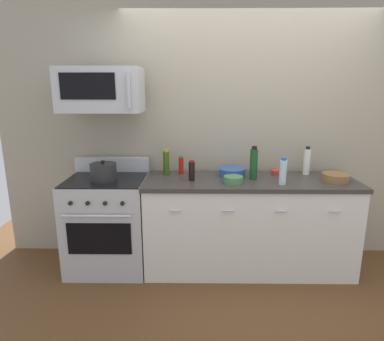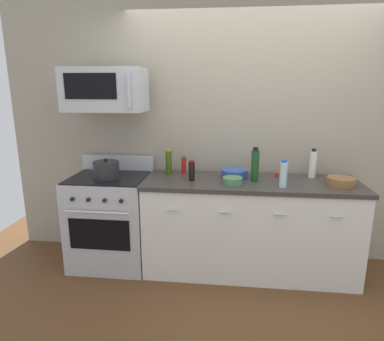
# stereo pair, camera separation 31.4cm
# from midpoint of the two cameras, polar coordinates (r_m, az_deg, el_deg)

# --- Properties ---
(ground_plane) EXTENTS (6.13, 6.13, 0.00)m
(ground_plane) POSITION_cam_midpoint_polar(r_m,az_deg,el_deg) (3.58, 11.94, -16.10)
(ground_plane) COLOR brown
(back_wall) EXTENTS (5.11, 0.10, 2.70)m
(back_wall) POSITION_cam_midpoint_polar(r_m,az_deg,el_deg) (3.54, 12.46, 6.74)
(back_wall) COLOR #9E937F
(back_wall) RESTS_ON ground_plane
(counter_unit) EXTENTS (2.02, 0.66, 0.92)m
(counter_unit) POSITION_cam_midpoint_polar(r_m,az_deg,el_deg) (3.38, 12.33, -9.32)
(counter_unit) COLOR silver
(counter_unit) RESTS_ON ground_plane
(range_oven) EXTENTS (0.76, 0.69, 1.07)m
(range_oven) POSITION_cam_midpoint_polar(r_m,az_deg,el_deg) (3.51, -11.00, -8.16)
(range_oven) COLOR #B7BABF
(range_oven) RESTS_ON ground_plane
(microwave) EXTENTS (0.74, 0.44, 0.40)m
(microwave) POSITION_cam_midpoint_polar(r_m,az_deg,el_deg) (3.30, -11.81, 13.24)
(microwave) COLOR #B7BABF
(bottle_wine_green) EXTENTS (0.07, 0.07, 0.32)m
(bottle_wine_green) POSITION_cam_midpoint_polar(r_m,az_deg,el_deg) (3.20, 13.40, 0.85)
(bottle_wine_green) COLOR #19471E
(bottle_wine_green) RESTS_ON countertop_slab
(bottle_hot_sauce_red) EXTENTS (0.05, 0.05, 0.18)m
(bottle_hot_sauce_red) POSITION_cam_midpoint_polar(r_m,az_deg,el_deg) (3.39, 1.25, 0.86)
(bottle_hot_sauce_red) COLOR #B21914
(bottle_hot_sauce_red) RESTS_ON countertop_slab
(bottle_vinegar_white) EXTENTS (0.07, 0.07, 0.28)m
(bottle_vinegar_white) POSITION_cam_midpoint_polar(r_m,az_deg,el_deg) (3.50, 22.23, 1.01)
(bottle_vinegar_white) COLOR silver
(bottle_vinegar_white) RESTS_ON countertop_slab
(bottle_olive_oil) EXTENTS (0.06, 0.06, 0.26)m
(bottle_olive_oil) POSITION_cam_midpoint_polar(r_m,az_deg,el_deg) (3.36, -1.30, 1.36)
(bottle_olive_oil) COLOR #385114
(bottle_olive_oil) RESTS_ON countertop_slab
(bottle_soy_sauce_dark) EXTENTS (0.06, 0.06, 0.20)m
(bottle_soy_sauce_dark) POSITION_cam_midpoint_polar(r_m,az_deg,el_deg) (3.14, 2.81, -0.09)
(bottle_soy_sauce_dark) COLOR black
(bottle_soy_sauce_dark) RESTS_ON countertop_slab
(bottle_water_clear) EXTENTS (0.06, 0.06, 0.24)m
(bottle_water_clear) POSITION_cam_midpoint_polar(r_m,az_deg,el_deg) (3.08, 18.07, -0.65)
(bottle_water_clear) COLOR silver
(bottle_water_clear) RESTS_ON countertop_slab
(bowl_blue_mixing) EXTENTS (0.26, 0.26, 0.08)m
(bowl_blue_mixing) POSITION_cam_midpoint_polar(r_m,az_deg,el_deg) (3.32, 9.87, -0.44)
(bowl_blue_mixing) COLOR #2D519E
(bowl_blue_mixing) RESTS_ON countertop_slab
(bowl_red_small) EXTENTS (0.10, 0.10, 0.04)m
(bowl_red_small) POSITION_cam_midpoint_polar(r_m,az_deg,el_deg) (3.45, 17.29, -0.65)
(bowl_red_small) COLOR #B72D28
(bowl_red_small) RESTS_ON countertop_slab
(bowl_green_glaze) EXTENTS (0.18, 0.18, 0.07)m
(bowl_green_glaze) POSITION_cam_midpoint_polar(r_m,az_deg,el_deg) (3.07, 9.80, -1.74)
(bowl_green_glaze) COLOR #477A4C
(bowl_green_glaze) RESTS_ON countertop_slab
(bowl_wooden_salad) EXTENTS (0.24, 0.24, 0.07)m
(bowl_wooden_salad) POSITION_cam_midpoint_polar(r_m,az_deg,el_deg) (3.34, 26.40, -1.67)
(bowl_wooden_salad) COLOR brown
(bowl_wooden_salad) RESTS_ON countertop_slab
(stockpot) EXTENTS (0.25, 0.25, 0.19)m
(stockpot) POSITION_cam_midpoint_polar(r_m,az_deg,el_deg) (3.30, -11.70, 0.12)
(stockpot) COLOR #262628
(stockpot) RESTS_ON range_oven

